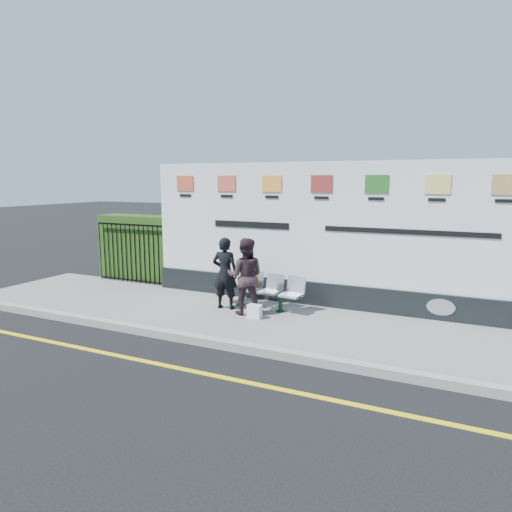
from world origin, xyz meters
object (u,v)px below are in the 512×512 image
(woman_left, at_px, (225,273))
(billboard, at_px, (321,244))
(bench, at_px, (260,299))
(woman_right, at_px, (245,276))

(woman_left, bearing_deg, billboard, -154.66)
(bench, height_order, woman_left, woman_left)
(bench, height_order, woman_right, woman_right)
(woman_right, bearing_deg, billboard, -150.92)
(billboard, height_order, woman_left, billboard)
(billboard, xyz_separation_m, woman_right, (-1.14, -1.27, -0.54))
(bench, xyz_separation_m, woman_right, (-0.10, -0.48, 0.56))
(bench, distance_m, woman_right, 0.74)
(bench, relative_size, woman_right, 1.22)
(billboard, distance_m, woman_left, 2.10)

